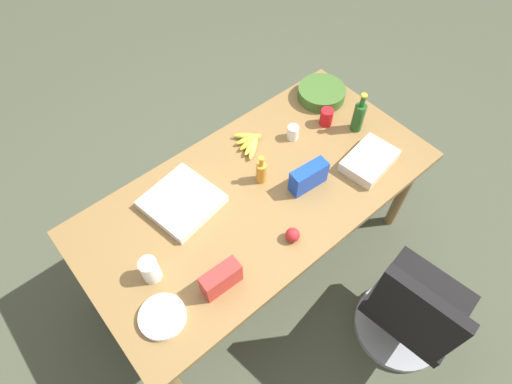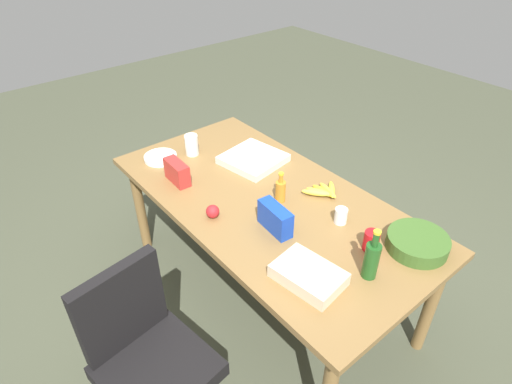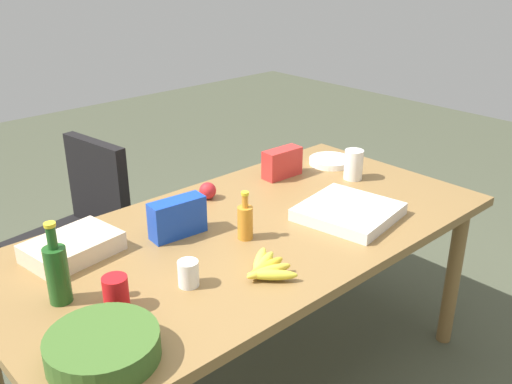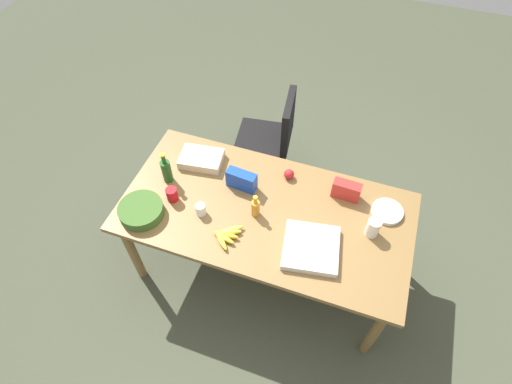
{
  "view_description": "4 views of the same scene",
  "coord_description": "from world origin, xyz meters",
  "px_view_note": "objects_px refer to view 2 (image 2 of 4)",
  "views": [
    {
      "loc": [
        0.89,
        1.03,
        2.71
      ],
      "look_at": [
        0.04,
        0.02,
        0.83
      ],
      "focal_mm": 29.46,
      "sensor_mm": 36.0,
      "label": 1
    },
    {
      "loc": [
        -1.54,
        1.36,
        2.3
      ],
      "look_at": [
        -0.0,
        0.09,
        0.88
      ],
      "focal_mm": 30.06,
      "sensor_mm": 36.0,
      "label": 2
    },
    {
      "loc": [
        -1.35,
        -1.51,
        1.83
      ],
      "look_at": [
        0.13,
        0.09,
        0.88
      ],
      "focal_mm": 39.94,
      "sensor_mm": 36.0,
      "label": 3
    },
    {
      "loc": [
        0.49,
        -1.6,
        3.17
      ],
      "look_at": [
        -0.11,
        0.1,
        0.84
      ],
      "focal_mm": 28.9,
      "sensor_mm": 36.0,
      "label": 4
    }
  ],
  "objects_px": {
    "chip_bag_blue": "(275,218)",
    "salad_bowl": "(417,243)",
    "conference_table": "(267,209)",
    "dressing_bottle": "(281,190)",
    "apple_red": "(213,211)",
    "office_chair": "(153,372)",
    "chip_bag_red": "(177,172)",
    "wine_bottle": "(371,259)",
    "red_solo_cup": "(371,241)",
    "pizza_box": "(253,159)",
    "paper_plate_stack": "(161,157)",
    "paper_cup": "(341,216)",
    "sheet_cake": "(308,275)",
    "mayo_jar": "(192,145)",
    "banana_bunch": "(324,191)"
  },
  "relations": [
    {
      "from": "office_chair",
      "to": "wine_bottle",
      "type": "distance_m",
      "value": 1.19
    },
    {
      "from": "office_chair",
      "to": "banana_bunch",
      "type": "xyz_separation_m",
      "value": [
        0.11,
        -1.28,
        0.45
      ]
    },
    {
      "from": "conference_table",
      "to": "pizza_box",
      "type": "xyz_separation_m",
      "value": [
        0.38,
        -0.2,
        0.1
      ]
    },
    {
      "from": "paper_plate_stack",
      "to": "salad_bowl",
      "type": "height_order",
      "value": "salad_bowl"
    },
    {
      "from": "dressing_bottle",
      "to": "wine_bottle",
      "type": "bearing_deg",
      "value": 173.78
    },
    {
      "from": "chip_bag_blue",
      "to": "paper_plate_stack",
      "type": "relative_size",
      "value": 1.0
    },
    {
      "from": "red_solo_cup",
      "to": "paper_plate_stack",
      "type": "distance_m",
      "value": 1.52
    },
    {
      "from": "chip_bag_red",
      "to": "sheet_cake",
      "type": "bearing_deg",
      "value": -178.05
    },
    {
      "from": "red_solo_cup",
      "to": "wine_bottle",
      "type": "distance_m",
      "value": 0.2
    },
    {
      "from": "chip_bag_red",
      "to": "chip_bag_blue",
      "type": "relative_size",
      "value": 0.91
    },
    {
      "from": "chip_bag_blue",
      "to": "sheet_cake",
      "type": "bearing_deg",
      "value": 161.63
    },
    {
      "from": "salad_bowl",
      "to": "sheet_cake",
      "type": "distance_m",
      "value": 0.62
    },
    {
      "from": "office_chair",
      "to": "wine_bottle",
      "type": "relative_size",
      "value": 3.4
    },
    {
      "from": "red_solo_cup",
      "to": "paper_cup",
      "type": "distance_m",
      "value": 0.25
    },
    {
      "from": "office_chair",
      "to": "chip_bag_red",
      "type": "bearing_deg",
      "value": -40.28
    },
    {
      "from": "chip_bag_blue",
      "to": "salad_bowl",
      "type": "relative_size",
      "value": 0.71
    },
    {
      "from": "chip_bag_blue",
      "to": "sheet_cake",
      "type": "xyz_separation_m",
      "value": [
        -0.38,
        0.13,
        -0.04
      ]
    },
    {
      "from": "banana_bunch",
      "to": "sheet_cake",
      "type": "height_order",
      "value": "sheet_cake"
    },
    {
      "from": "conference_table",
      "to": "office_chair",
      "type": "bearing_deg",
      "value": 106.69
    },
    {
      "from": "paper_cup",
      "to": "office_chair",
      "type": "bearing_deg",
      "value": 83.82
    },
    {
      "from": "mayo_jar",
      "to": "apple_red",
      "type": "height_order",
      "value": "mayo_jar"
    },
    {
      "from": "pizza_box",
      "to": "dressing_bottle",
      "type": "relative_size",
      "value": 1.85
    },
    {
      "from": "banana_bunch",
      "to": "apple_red",
      "type": "relative_size",
      "value": 3.13
    },
    {
      "from": "mayo_jar",
      "to": "conference_table",
      "type": "bearing_deg",
      "value": -175.46
    },
    {
      "from": "chip_bag_blue",
      "to": "wine_bottle",
      "type": "relative_size",
      "value": 0.79
    },
    {
      "from": "conference_table",
      "to": "pizza_box",
      "type": "relative_size",
      "value": 5.69
    },
    {
      "from": "pizza_box",
      "to": "mayo_jar",
      "type": "distance_m",
      "value": 0.44
    },
    {
      "from": "sheet_cake",
      "to": "wine_bottle",
      "type": "bearing_deg",
      "value": -123.25
    },
    {
      "from": "chip_bag_blue",
      "to": "red_solo_cup",
      "type": "bearing_deg",
      "value": -147.38
    },
    {
      "from": "apple_red",
      "to": "wine_bottle",
      "type": "bearing_deg",
      "value": -159.33
    },
    {
      "from": "conference_table",
      "to": "office_chair",
      "type": "relative_size",
      "value": 2.17
    },
    {
      "from": "dressing_bottle",
      "to": "paper_plate_stack",
      "type": "relative_size",
      "value": 0.88
    },
    {
      "from": "chip_bag_red",
      "to": "paper_cup",
      "type": "relative_size",
      "value": 2.22
    },
    {
      "from": "pizza_box",
      "to": "dressing_bottle",
      "type": "distance_m",
      "value": 0.47
    },
    {
      "from": "office_chair",
      "to": "paper_plate_stack",
      "type": "xyz_separation_m",
      "value": [
        1.1,
        -0.72,
        0.44
      ]
    },
    {
      "from": "conference_table",
      "to": "paper_plate_stack",
      "type": "xyz_separation_m",
      "value": [
        0.81,
        0.26,
        0.09
      ]
    },
    {
      "from": "office_chair",
      "to": "dressing_bottle",
      "type": "height_order",
      "value": "dressing_bottle"
    },
    {
      "from": "conference_table",
      "to": "dressing_bottle",
      "type": "height_order",
      "value": "dressing_bottle"
    },
    {
      "from": "paper_cup",
      "to": "sheet_cake",
      "type": "bearing_deg",
      "value": 113.5
    },
    {
      "from": "apple_red",
      "to": "salad_bowl",
      "type": "distance_m",
      "value": 1.1
    },
    {
      "from": "pizza_box",
      "to": "sheet_cake",
      "type": "distance_m",
      "value": 1.1
    },
    {
      "from": "office_chair",
      "to": "paper_plate_stack",
      "type": "relative_size",
      "value": 4.29
    },
    {
      "from": "pizza_box",
      "to": "banana_bunch",
      "type": "relative_size",
      "value": 1.51
    },
    {
      "from": "pizza_box",
      "to": "red_solo_cup",
      "type": "bearing_deg",
      "value": 166.24
    },
    {
      "from": "dressing_bottle",
      "to": "mayo_jar",
      "type": "xyz_separation_m",
      "value": [
        0.79,
        0.11,
        -0.0
      ]
    },
    {
      "from": "red_solo_cup",
      "to": "mayo_jar",
      "type": "xyz_separation_m",
      "value": [
        1.39,
        0.18,
        0.02
      ]
    },
    {
      "from": "conference_table",
      "to": "salad_bowl",
      "type": "relative_size",
      "value": 6.57
    },
    {
      "from": "pizza_box",
      "to": "salad_bowl",
      "type": "distance_m",
      "value": 1.19
    },
    {
      "from": "pizza_box",
      "to": "wine_bottle",
      "type": "relative_size",
      "value": 1.3
    },
    {
      "from": "conference_table",
      "to": "red_solo_cup",
      "type": "xyz_separation_m",
      "value": [
        -0.66,
        -0.12,
        0.13
      ]
    }
  ]
}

